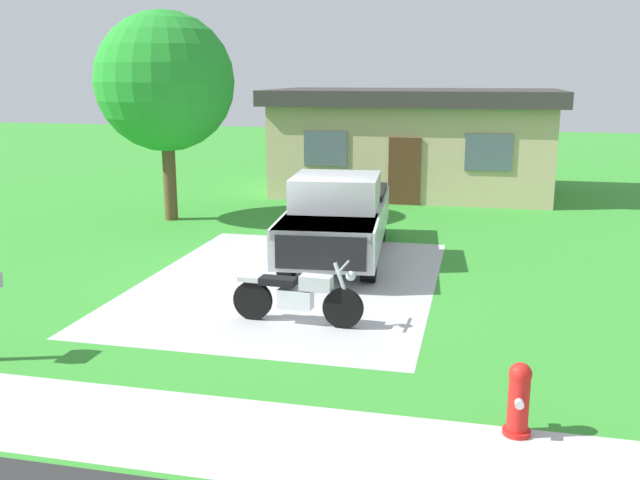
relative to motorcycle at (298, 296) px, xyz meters
name	(u,v)px	position (x,y,z in m)	size (l,w,h in m)	color
ground_plane	(289,282)	(-0.78, 2.24, -0.47)	(80.00, 80.00, 0.00)	green
driveway_pad	(289,282)	(-0.78, 2.24, -0.47)	(5.68, 7.66, 0.01)	#B4B4B4
sidewalk_strip	(152,426)	(-0.78, -3.76, -0.47)	(36.00, 1.80, 0.01)	beige
motorcycle	(298,296)	(0.00, 0.00, 0.00)	(2.21, 0.70, 1.09)	black
pickup_truck	(338,215)	(-0.24, 4.44, 0.48)	(2.48, 5.77, 1.90)	black
fire_hydrant	(519,400)	(3.36, -3.00, -0.05)	(0.32, 0.40, 0.87)	red
shade_tree	(165,82)	(-5.66, 7.46, 3.32)	(3.76, 3.76, 5.69)	brown
neighbor_house	(413,140)	(0.48, 13.75, 1.32)	(9.60, 5.60, 3.50)	tan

